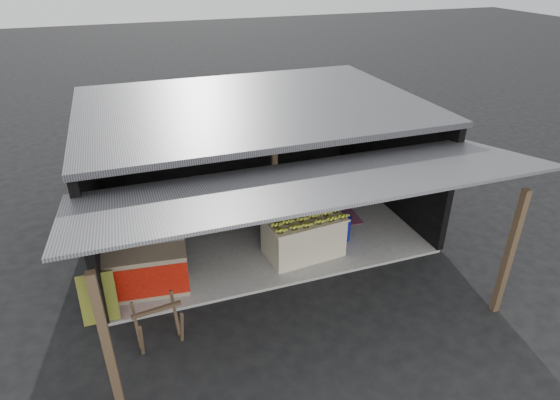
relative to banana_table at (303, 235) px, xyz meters
name	(u,v)px	position (x,y,z in m)	size (l,w,h in m)	color
ground	(291,286)	(-0.61, -0.89, -0.52)	(80.00, 80.00, 0.00)	black
concrete_slab	(255,223)	(-0.61, 1.61, -0.49)	(7.00, 5.00, 0.06)	gray
shophouse	(249,138)	(-0.61, 1.92, 1.58)	(7.40, 7.29, 3.02)	black
banana_table	(303,235)	(0.00, 0.00, 0.00)	(1.73, 1.16, 0.91)	beige
banana_pile	(304,213)	(0.00, 0.00, 0.54)	(1.52, 0.91, 0.18)	yellow
white_crate	(296,214)	(0.15, 0.81, 0.05)	(0.97, 0.72, 1.01)	white
neighbor_stall	(146,270)	(-3.28, -0.17, 0.02)	(1.61, 0.86, 1.59)	#998466
green_signboard	(98,298)	(-4.14, -0.72, 0.01)	(0.62, 0.04, 0.92)	black
sawhorse	(158,322)	(-3.22, -1.65, -0.01)	(0.81, 0.78, 0.79)	#4A3725
water_barrel	(342,228)	(1.05, 0.24, -0.18)	(0.37, 0.37, 0.54)	#0D1694
plastic_chair	(337,190)	(1.58, 1.68, 0.01)	(0.49, 0.49, 0.80)	#0A1138
magenta_rug	(328,217)	(1.14, 1.21, -0.45)	(1.50, 1.00, 0.01)	maroon
picture_frames	(221,119)	(-0.77, 4.00, 1.41)	(1.62, 0.04, 0.46)	black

